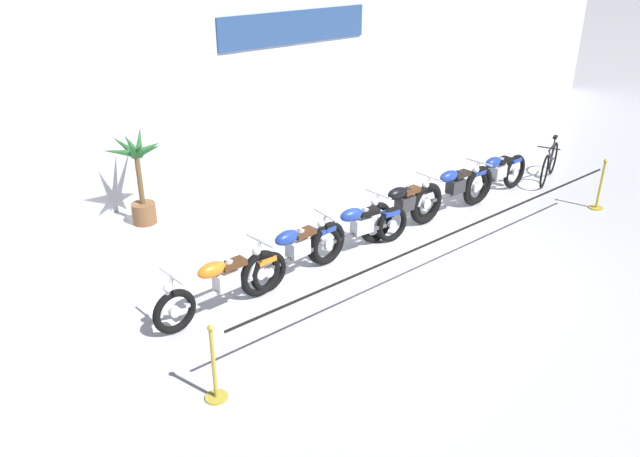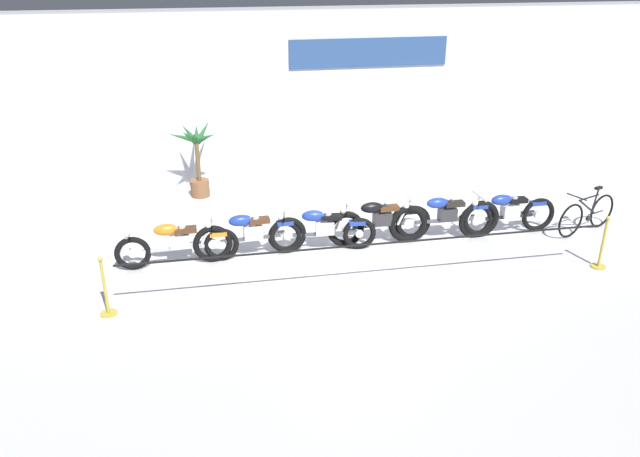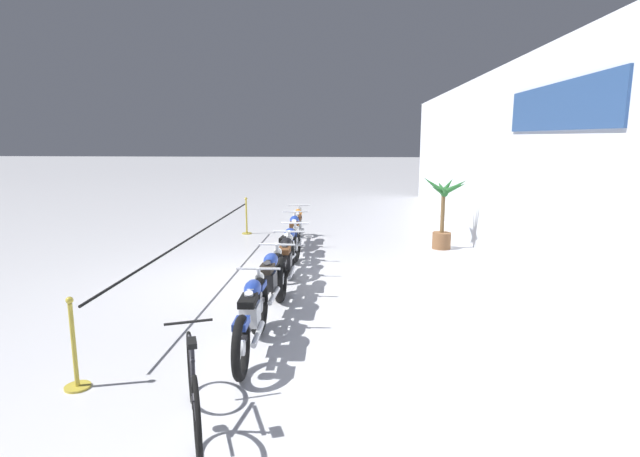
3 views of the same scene
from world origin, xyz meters
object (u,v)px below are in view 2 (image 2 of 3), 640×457
object	(u,v)px
motorcycle_black_3	(379,222)
potted_palm_left_of_row	(197,158)
motorcycle_blue_2	(322,229)
motorcycle_blue_5	(507,213)
stanchion_mid_left	(601,250)
bicycle	(587,215)
motorcycle_orange_0	(177,243)
motorcycle_blue_1	(250,235)
motorcycle_blue_4	(444,218)
stanchion_far_left	(294,259)

from	to	relation	value
motorcycle_black_3	potted_palm_left_of_row	distance (m)	4.97
motorcycle_blue_2	motorcycle_blue_5	distance (m)	3.97
potted_palm_left_of_row	stanchion_mid_left	bearing A→B (deg)	-35.39
stanchion_mid_left	bicycle	bearing A→B (deg)	66.88
motorcycle_orange_0	motorcycle_black_3	world-z (taller)	motorcycle_black_3
motorcycle_blue_1	bicycle	size ratio (longest dim) A/B	1.34
motorcycle_blue_4	motorcycle_blue_2	bearing A→B (deg)	-179.18
motorcycle_black_3	motorcycle_orange_0	bearing A→B (deg)	-176.81
stanchion_far_left	stanchion_mid_left	world-z (taller)	same
motorcycle_blue_1	potted_palm_left_of_row	distance (m)	3.72
motorcycle_black_3	motorcycle_blue_2	bearing A→B (deg)	-174.73
bicycle	motorcycle_black_3	bearing A→B (deg)	176.40
motorcycle_orange_0	bicycle	bearing A→B (deg)	-0.38
motorcycle_orange_0	potted_palm_left_of_row	size ratio (longest dim) A/B	1.26
motorcycle_blue_4	motorcycle_blue_5	size ratio (longest dim) A/B	1.08
motorcycle_blue_2	stanchion_far_left	size ratio (longest dim) A/B	0.24
motorcycle_blue_1	bicycle	xyz separation A→B (m)	(7.11, -0.13, -0.08)
potted_palm_left_of_row	motorcycle_blue_5	bearing A→B (deg)	-28.95
motorcycle_blue_4	stanchion_mid_left	world-z (taller)	stanchion_mid_left
motorcycle_orange_0	motorcycle_blue_5	size ratio (longest dim) A/B	1.06
motorcycle_blue_2	motorcycle_black_3	size ratio (longest dim) A/B	0.99
motorcycle_black_3	motorcycle_blue_5	distance (m)	2.76
motorcycle_blue_4	bicycle	world-z (taller)	motorcycle_blue_4
motorcycle_black_3	motorcycle_blue_4	world-z (taller)	motorcycle_blue_4
motorcycle_blue_4	stanchion_far_left	bearing A→B (deg)	-152.71
stanchion_far_left	motorcycle_blue_2	bearing A→B (deg)	64.76
motorcycle_blue_5	motorcycle_blue_2	bearing A→B (deg)	-179.44
motorcycle_blue_1	motorcycle_blue_4	distance (m)	4.00
motorcycle_orange_0	potted_palm_left_of_row	bearing A→B (deg)	82.80
motorcycle_blue_5	potted_palm_left_of_row	xyz separation A→B (m)	(-6.32, 3.50, 0.49)
stanchion_mid_left	motorcycle_blue_4	bearing A→B (deg)	144.59
motorcycle_black_3	stanchion_far_left	xyz separation A→B (m)	(-2.02, -1.82, 0.25)
motorcycle_blue_4	stanchion_far_left	distance (m)	3.81
motorcycle_blue_2	motorcycle_blue_5	xyz separation A→B (m)	(3.97, 0.04, 0.03)
motorcycle_orange_0	motorcycle_blue_2	world-z (taller)	motorcycle_blue_2
stanchion_mid_left	potted_palm_left_of_row	bearing A→B (deg)	144.61
potted_palm_left_of_row	stanchion_mid_left	distance (m)	9.07
stanchion_far_left	motorcycle_blue_1	bearing A→B (deg)	110.22
motorcycle_black_3	motorcycle_blue_5	bearing A→B (deg)	-1.52
motorcycle_orange_0	bicycle	distance (m)	8.50
motorcycle_blue_1	motorcycle_black_3	size ratio (longest dim) A/B	1.01
stanchion_far_left	stanchion_mid_left	distance (m)	5.84
potted_palm_left_of_row	motorcycle_blue_4	bearing A→B (deg)	-35.37
motorcycle_blue_5	stanchion_far_left	bearing A→B (deg)	-159.91
motorcycle_blue_2	stanchion_mid_left	bearing A→B (deg)	-18.75
motorcycle_blue_5	stanchion_far_left	size ratio (longest dim) A/B	0.25
motorcycle_blue_4	motorcycle_blue_5	bearing A→B (deg)	0.06
bicycle	stanchion_mid_left	bearing A→B (deg)	-113.12
motorcycle_orange_0	motorcycle_blue_5	world-z (taller)	motorcycle_blue_5
motorcycle_blue_4	potted_palm_left_of_row	xyz separation A→B (m)	(-4.93, 3.50, 0.49)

